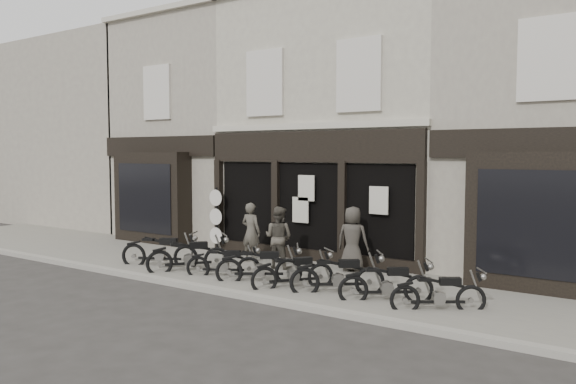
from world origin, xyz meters
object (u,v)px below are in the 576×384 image
Objects in this scene: motorcycle_1 at (190,259)px; motorcycle_7 at (439,297)px; motorcycle_2 at (224,266)px; motorcycle_5 at (339,279)px; man_centre at (279,237)px; man_right at (353,239)px; motorcycle_4 at (294,275)px; motorcycle_6 at (387,287)px; motorcycle_3 at (260,269)px; man_left at (251,232)px; advert_sign_post at (216,222)px; motorcycle_0 at (161,254)px.

motorcycle_1 reaches higher than motorcycle_7.
motorcycle_2 is 3.28m from motorcycle_5.
man_centre is 2.03m from man_right.
man_centre reaches higher than motorcycle_5.
motorcycle_4 is 0.93× the size of motorcycle_5.
man_right is (-3.16, 2.28, 0.61)m from motorcycle_7.
motorcycle_6 reaches higher than motorcycle_7.
motorcycle_5 is at bearing -31.03° from motorcycle_3.
motorcycle_2 is 3.46m from man_right.
advert_sign_post is at bearing -21.89° from man_left.
motorcycle_1 is 1.10× the size of motorcycle_7.
motorcycle_6 is at bearing 123.28° from man_right.
man_right reaches higher than man_centre.
man_left reaches higher than motorcycle_1.
motorcycle_0 is 1.20× the size of motorcycle_2.
motorcycle_3 is at bearing -23.78° from motorcycle_0.
man_centre is (-2.67, 1.42, 0.55)m from motorcycle_5.
advert_sign_post is (-2.00, 0.74, 0.08)m from man_left.
man_left is at bearing 124.85° from motorcycle_6.
man_left is (-5.11, 1.80, 0.58)m from motorcycle_6.
man_right reaches higher than motorcycle_6.
man_right reaches higher than motorcycle_0.
man_centre is at bearing 13.34° from man_right.
motorcycle_1 is (1.14, -0.03, -0.01)m from motorcycle_0.
motorcycle_4 is at bearing 146.88° from motorcycle_7.
motorcycle_7 is at bearing -29.45° from motorcycle_2.
man_right is at bearing -18.55° from motorcycle_1.
motorcycle_0 is 1.23× the size of motorcycle_7.
motorcycle_0 is 7.97m from motorcycle_7.
advert_sign_post is at bearing 110.61° from motorcycle_3.
motorcycle_6 is 1.04× the size of man_right.
man_right is at bearing 96.45° from motorcycle_6.
motorcycle_3 is at bearing 146.14° from motorcycle_5.
motorcycle_2 is 0.98× the size of motorcycle_6.
motorcycle_6 is at bearing -23.11° from motorcycle_0.
advert_sign_post reaches higher than motorcycle_7.
motorcycle_1 is 1.10× the size of man_left.
motorcycle_6 is at bearing 141.52° from motorcycle_7.
man_left is at bearing -1.76° from man_right.
motorcycle_0 is at bearing 22.93° from man_centre.
motorcycle_5 is 3.07m from man_centre.
advert_sign_post reaches higher than motorcycle_2.
man_centre is 0.98× the size of man_right.
motorcycle_6 is 1.18m from motorcycle_7.
motorcycle_4 is at bearing 143.68° from man_left.
motorcycle_6 is 1.05× the size of motorcycle_7.
motorcycle_3 is (2.32, 0.06, -0.02)m from motorcycle_1.
motorcycle_7 is (7.97, 0.06, -0.06)m from motorcycle_0.
motorcycle_0 is 1.14m from motorcycle_1.
man_right reaches higher than motorcycle_1.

